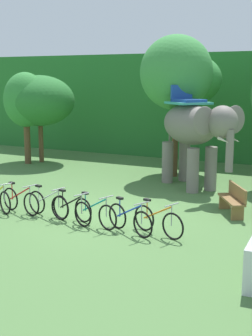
% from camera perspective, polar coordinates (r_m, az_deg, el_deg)
% --- Properties ---
extents(ground_plane, '(80.00, 80.00, 0.00)m').
position_cam_1_polar(ground_plane, '(13.91, -2.42, -5.92)').
color(ground_plane, '#4C753D').
extents(foliage_hedge, '(36.00, 6.00, 5.24)m').
position_cam_1_polar(foliage_hedge, '(25.83, 11.78, 7.60)').
color(foliage_hedge, '#28702D').
rests_on(foliage_hedge, ground).
extents(tree_far_left, '(2.05, 2.05, 4.31)m').
position_cam_1_polar(tree_far_left, '(22.52, -12.19, 8.09)').
color(tree_far_left, brown).
rests_on(tree_far_left, ground).
extents(tree_center_right, '(3.35, 3.35, 4.17)m').
position_cam_1_polar(tree_center_right, '(22.86, -10.53, 8.09)').
color(tree_center_right, brown).
rests_on(tree_center_right, ground).
extents(tree_left, '(2.92, 2.92, 5.74)m').
position_cam_1_polar(tree_left, '(19.13, 6.17, 11.47)').
color(tree_left, brown).
rests_on(tree_left, ground).
extents(tree_center, '(2.91, 2.91, 5.08)m').
position_cam_1_polar(tree_center, '(20.27, 7.52, 10.59)').
color(tree_center, brown).
rests_on(tree_center, ground).
extents(elephant, '(3.86, 3.48, 3.78)m').
position_cam_1_polar(elephant, '(17.21, 8.36, 4.73)').
color(elephant, slate).
rests_on(elephant, ground).
extents(bike_red, '(1.67, 0.59, 0.92)m').
position_cam_1_polar(bike_red, '(14.50, -12.78, -3.90)').
color(bike_red, black).
rests_on(bike_red, ground).
extents(bike_white, '(1.68, 0.56, 0.92)m').
position_cam_1_polar(bike_white, '(13.95, -9.52, -4.37)').
color(bike_white, black).
rests_on(bike_white, ground).
extents(bike_black, '(1.63, 0.70, 0.92)m').
position_cam_1_polar(bike_black, '(13.28, -6.70, -5.07)').
color(bike_black, black).
rests_on(bike_black, ground).
extents(bike_teal, '(1.64, 0.68, 0.92)m').
position_cam_1_polar(bike_teal, '(12.92, -3.82, -5.47)').
color(bike_teal, black).
rests_on(bike_teal, ground).
extents(bike_blue, '(1.60, 0.77, 0.92)m').
position_cam_1_polar(bike_blue, '(12.33, 0.45, -6.26)').
color(bike_blue, black).
rests_on(bike_blue, ground).
extents(bike_orange, '(1.62, 0.72, 0.92)m').
position_cam_1_polar(bike_orange, '(12.21, 3.94, -6.46)').
color(bike_orange, black).
rests_on(bike_orange, ground).
extents(wooden_bench, '(1.13, 1.49, 0.89)m').
position_cam_1_polar(wooden_bench, '(14.35, 13.02, -3.68)').
color(wooden_bench, brown).
rests_on(wooden_bench, ground).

